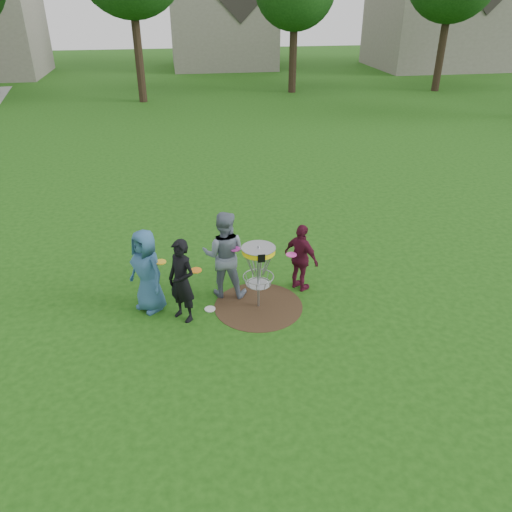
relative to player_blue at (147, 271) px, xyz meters
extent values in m
plane|color=#19470F|center=(2.15, -0.30, -0.86)|extent=(100.00, 100.00, 0.00)
cylinder|color=#47331E|center=(2.15, -0.30, -0.86)|extent=(1.80, 1.80, 0.01)
imported|color=#2D577D|center=(0.00, 0.00, 0.00)|extent=(0.96, 0.99, 1.72)
imported|color=black|center=(0.66, -0.46, -0.02)|extent=(0.72, 0.72, 1.68)
imported|color=slate|center=(1.54, 0.30, 0.07)|extent=(1.04, 0.89, 1.86)
imported|color=#541328|center=(3.14, 0.23, -0.11)|extent=(0.80, 0.93, 1.49)
cylinder|color=silver|center=(1.17, -0.26, -0.85)|extent=(0.22, 0.22, 0.02)
cylinder|color=#9EA0A5|center=(2.15, -0.30, -0.17)|extent=(0.05, 0.05, 1.38)
cylinder|color=yellow|center=(2.15, -0.30, 0.42)|extent=(0.64, 0.64, 0.10)
cylinder|color=#9EA0A5|center=(2.15, -0.30, 0.48)|extent=(0.66, 0.66, 0.01)
cube|color=black|center=(2.15, -0.62, 0.42)|extent=(0.14, 0.02, 0.16)
torus|color=#9EA0A5|center=(2.15, -0.30, -0.16)|extent=(0.62, 0.62, 0.02)
torus|color=#9EA0A5|center=(2.15, -0.30, -0.32)|extent=(0.50, 0.50, 0.02)
cylinder|color=#9EA0A5|center=(2.15, -0.30, -0.33)|extent=(0.44, 0.44, 0.01)
cylinder|color=yellow|center=(0.28, -0.04, 0.19)|extent=(0.22, 0.22, 0.02)
cylinder|color=orange|center=(0.93, -0.43, 0.17)|extent=(0.22, 0.22, 0.02)
cylinder|color=#DD3AC2|center=(1.74, 0.10, 0.28)|extent=(0.22, 0.22, 0.02)
cylinder|color=#FA41B9|center=(2.90, 0.09, 0.06)|extent=(0.22, 0.22, 0.02)
cylinder|color=#38281C|center=(-0.85, 21.20, 1.45)|extent=(0.46, 0.46, 4.62)
cylinder|color=#38281C|center=(8.15, 22.70, 1.03)|extent=(0.46, 0.46, 3.78)
cylinder|color=#38281C|center=(17.15, 21.70, 1.24)|extent=(0.46, 0.46, 4.20)
cube|color=gray|center=(5.15, 34.70, 1.64)|extent=(8.00, 7.00, 5.00)
cube|color=gray|center=(22.15, 31.70, 2.14)|extent=(10.00, 8.00, 6.00)
camera|label=1|loc=(0.73, -8.63, 4.85)|focal=35.00mm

